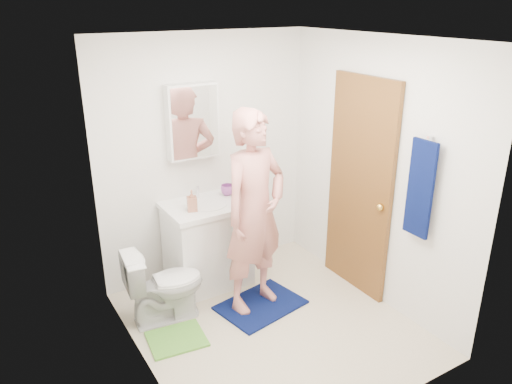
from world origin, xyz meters
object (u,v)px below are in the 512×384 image
vanity_cabinet (208,246)px  towel (420,189)px  toothbrush_cup (227,190)px  man (255,212)px  toilet (165,284)px  soap_dispenser (192,201)px  medicine_cabinet (193,121)px

vanity_cabinet → towel: 2.08m
toothbrush_cup → towel: bearing=-60.5°
vanity_cabinet → man: bearing=-71.6°
vanity_cabinet → toilet: 0.69m
vanity_cabinet → toothbrush_cup: toothbrush_cup is taller
towel → toilet: towel is taller
toilet → soap_dispenser: soap_dispenser is taller
medicine_cabinet → towel: 2.11m
toilet → toothbrush_cup: (0.87, 0.45, 0.56)m
toilet → medicine_cabinet: bearing=-40.2°
towel → toilet: size_ratio=1.17×
towel → man: (-0.99, 0.91, -0.32)m
medicine_cabinet → toothbrush_cup: size_ratio=5.36×
man → toothbrush_cup: bearing=69.0°
medicine_cabinet → toilet: 1.50m
vanity_cabinet → towel: towel is taller
toothbrush_cup → toilet: bearing=-152.7°
medicine_cabinet → toothbrush_cup: (0.28, -0.12, -0.70)m
man → vanity_cabinet: bearing=95.2°
medicine_cabinet → toilet: size_ratio=1.02×
medicine_cabinet → toilet: bearing=-135.8°
toilet → towel: bearing=-117.1°
toilet → toothbrush_cup: toothbrush_cup is taller
vanity_cabinet → toothbrush_cup: bearing=19.6°
vanity_cabinet → medicine_cabinet: size_ratio=1.14×
toothbrush_cup → soap_dispenser: bearing=-158.5°
man → towel: bearing=-55.8°
toilet → man: bearing=-100.5°
medicine_cabinet → soap_dispenser: medicine_cabinet is taller
vanity_cabinet → toothbrush_cup: 0.59m
man → medicine_cabinet: bearing=90.3°
medicine_cabinet → towel: bearing=-55.4°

